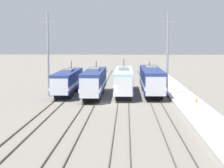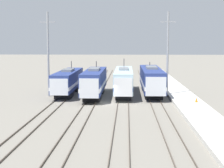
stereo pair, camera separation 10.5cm
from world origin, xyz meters
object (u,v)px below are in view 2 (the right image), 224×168
catenary_tower_right (168,53)px  traffic_cone (196,100)px  locomotive_far_right (151,80)px  locomotive_center_right (124,81)px  catenary_tower_left (48,53)px  locomotive_far_left (68,81)px  locomotive_center_left (94,82)px

catenary_tower_right → traffic_cone: (3.05, -7.60, -5.89)m
locomotive_far_right → locomotive_center_right: bearing=-164.7°
catenary_tower_left → catenary_tower_right: (18.08, 0.00, 0.00)m
locomotive_far_left → locomotive_center_right: bearing=0.2°
locomotive_far_left → catenary_tower_left: (-2.58, -2.22, 4.55)m
locomotive_far_left → locomotive_center_right: 8.91m
locomotive_center_left → catenary_tower_right: catenary_tower_right is taller
traffic_cone → catenary_tower_right: bearing=111.8°
locomotive_center_right → locomotive_far_right: size_ratio=0.93×
locomotive_far_left → locomotive_center_left: (4.45, -2.70, 0.16)m
locomotive_center_left → traffic_cone: (14.10, -7.13, -1.51)m
locomotive_far_left → locomotive_far_right: (13.36, 1.25, 0.17)m
traffic_cone → catenary_tower_left: bearing=160.2°
catenary_tower_right → locomotive_far_right: bearing=121.7°
catenary_tower_right → traffic_cone: 10.09m
locomotive_far_right → catenary_tower_right: 5.99m
catenary_tower_left → traffic_cone: 23.22m
catenary_tower_right → locomotive_center_right: bearing=161.1°
locomotive_far_left → locomotive_far_right: size_ratio=0.85×
locomotive_far_left → traffic_cone: size_ratio=27.79×
locomotive_far_right → catenary_tower_right: catenary_tower_right is taller
catenary_tower_left → catenary_tower_right: same height
locomotive_far_left → locomotive_center_left: size_ratio=1.01×
locomotive_center_left → traffic_cone: locomotive_center_left is taller
locomotive_far_right → locomotive_center_left: bearing=-156.1°
traffic_cone → locomotive_center_left: bearing=153.2°
locomotive_center_left → locomotive_center_right: bearing=31.6°
locomotive_center_right → locomotive_far_right: (4.45, 1.21, 0.05)m
catenary_tower_left → traffic_cone: bearing=-19.8°
locomotive_far_left → locomotive_far_right: bearing=5.4°
locomotive_center_right → traffic_cone: size_ratio=30.44×
catenary_tower_left → locomotive_center_right: bearing=11.1°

